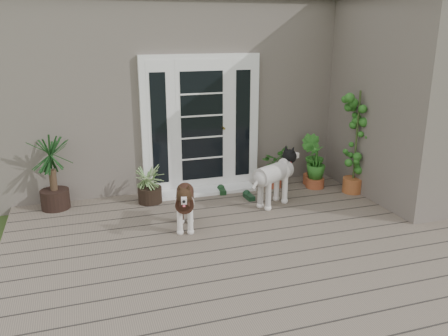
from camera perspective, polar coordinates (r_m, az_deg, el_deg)
name	(u,v)px	position (r m, az deg, el deg)	size (l,w,h in m)	color
deck	(266,247)	(5.74, 5.20, -9.80)	(6.20, 4.60, 0.12)	#6B5B4C
house_main	(184,86)	(9.24, -5.05, 10.11)	(7.40, 4.00, 3.10)	#665E54
house_wing	(414,102)	(7.71, 22.55, 7.56)	(1.60, 2.40, 3.10)	#665E54
door_unit	(201,124)	(7.29, -2.83, 5.51)	(1.90, 0.14, 2.15)	white
door_step	(206,190)	(7.38, -2.30, -2.80)	(1.60, 0.40, 0.05)	white
brindle_dog	(185,206)	(5.97, -4.86, -4.76)	(0.32, 0.75, 0.62)	#3D2116
white_dog	(273,182)	(6.77, 6.14, -1.73)	(0.37, 0.87, 0.72)	white
spider_plant	(149,182)	(6.94, -9.25, -1.77)	(0.59, 0.59, 0.63)	#97BA72
yucca	(52,172)	(6.99, -20.57, -0.45)	(0.77, 0.77, 1.11)	black
herb_a	(274,170)	(7.57, 6.30, -0.24)	(0.46, 0.46, 0.59)	#225317
herb_b	(312,166)	(7.83, 10.86, 0.25)	(0.41, 0.41, 0.62)	#255F1B
herb_c	(316,171)	(7.65, 11.31, -0.32)	(0.37, 0.37, 0.58)	#245D1A
sapling	(356,141)	(7.43, 16.12, 3.24)	(0.50, 0.50, 1.68)	#1A5317
clog_left	(222,190)	(7.33, -0.27, -2.76)	(0.14, 0.30, 0.09)	#143318
clog_right	(249,196)	(7.09, 3.12, -3.48)	(0.14, 0.30, 0.09)	#13311B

